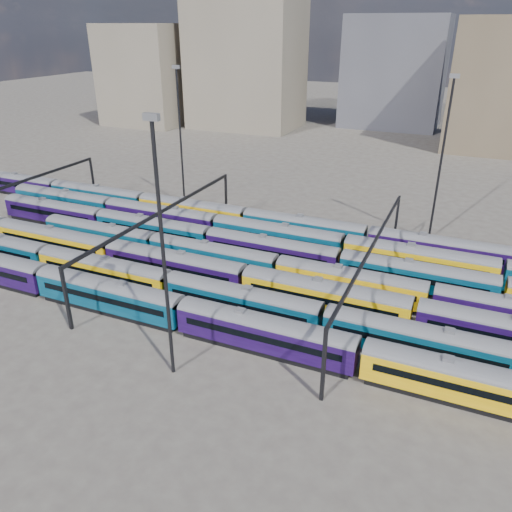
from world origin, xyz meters
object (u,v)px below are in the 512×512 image
at_px(rake_1, 169,283).
at_px(rake_2, 324,294).
at_px(mast_2, 163,246).
at_px(rake_0, 265,330).

distance_m(rake_1, rake_2, 19.40).
xyz_separation_m(rake_1, mast_2, (8.03, -12.00, 11.38)).
distance_m(rake_0, rake_1, 15.99).
relative_size(rake_0, rake_1, 1.19).
height_order(rake_1, mast_2, mast_2).
distance_m(rake_0, rake_2, 10.61).
bearing_deg(rake_1, rake_0, -18.22).
height_order(rake_2, mast_2, mast_2).
bearing_deg(rake_2, rake_0, -109.54).
relative_size(rake_1, rake_2, 0.82).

